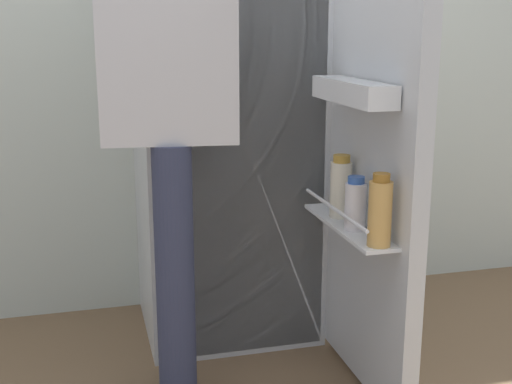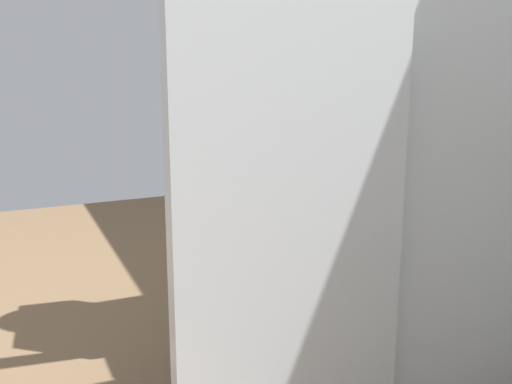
{
  "view_description": "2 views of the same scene",
  "coord_description": "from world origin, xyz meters",
  "views": [
    {
      "loc": [
        -0.54,
        -1.99,
        1.21
      ],
      "look_at": [
        -0.03,
        -0.06,
        0.72
      ],
      "focal_mm": 46.72,
      "sensor_mm": 36.0,
      "label": 1
    },
    {
      "loc": [
        1.76,
        -0.76,
        1.12
      ],
      "look_at": [
        0.01,
        -0.01,
        0.65
      ],
      "focal_mm": 45.31,
      "sensor_mm": 36.0,
      "label": 2
    }
  ],
  "objects": [
    {
      "name": "ground_plane",
      "position": [
        0.0,
        0.0,
        0.0
      ],
      "size": [
        5.22,
        5.22,
        0.0
      ],
      "primitive_type": "plane",
      "color": "brown"
    },
    {
      "name": "refrigerator",
      "position": [
        0.03,
        0.48,
        0.86
      ],
      "size": [
        0.72,
        1.22,
        1.71
      ],
      "color": "silver",
      "rests_on": "ground_plane"
    },
    {
      "name": "person",
      "position": [
        -0.27,
        -0.0,
        1.06
      ],
      "size": [
        0.55,
        0.76,
        1.76
      ],
      "color": "#2D334C",
      "rests_on": "ground_plane"
    }
  ]
}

